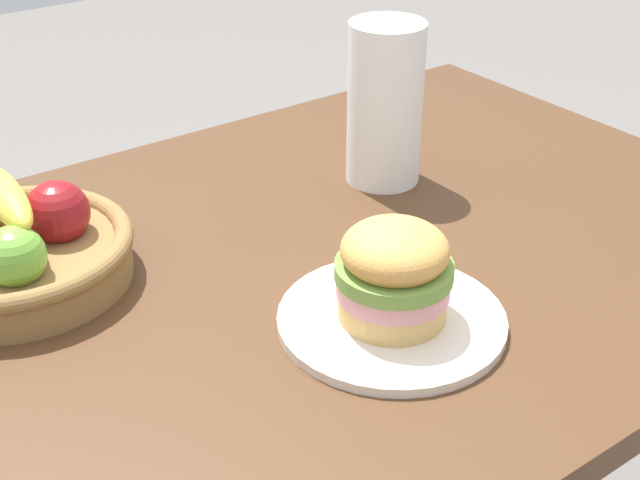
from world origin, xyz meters
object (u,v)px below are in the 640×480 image
plate (391,320)px  sandwich (394,272)px  fruit_basket (15,247)px  paper_towel_roll (385,104)px

plate → sandwich: (0.00, 0.00, 0.06)m
fruit_basket → paper_towel_roll: size_ratio=1.21×
sandwich → paper_towel_roll: 0.38m
paper_towel_roll → plate: bearing=-128.0°
sandwich → paper_towel_roll: (0.23, 0.30, 0.05)m
fruit_basket → paper_towel_roll: paper_towel_roll is taller
fruit_basket → sandwich: bearing=-48.3°
plate → fruit_basket: (-0.31, 0.35, 0.04)m
sandwich → paper_towel_roll: bearing=52.0°
paper_towel_roll → fruit_basket: bearing=174.8°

